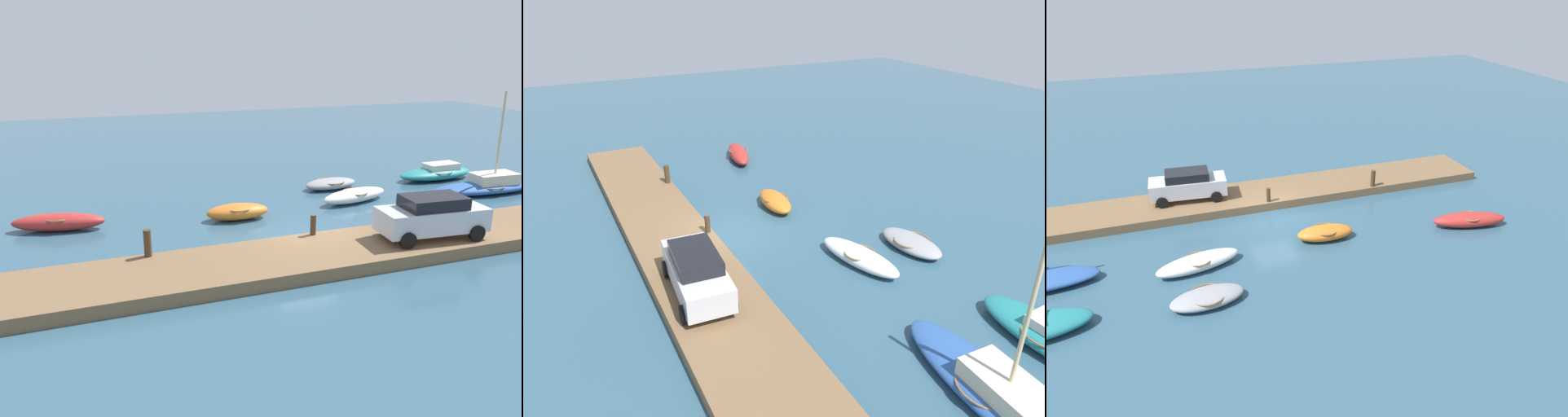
# 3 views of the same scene
# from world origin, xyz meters

# --- Properties ---
(ground_plane) EXTENTS (84.00, 84.00, 0.00)m
(ground_plane) POSITION_xyz_m (0.00, 0.00, 0.00)
(ground_plane) COLOR #33566B
(dock_platform) EXTENTS (27.57, 3.55, 0.49)m
(dock_platform) POSITION_xyz_m (0.00, -2.42, 0.25)
(dock_platform) COLOR brown
(dock_platform) RESTS_ON ground_plane
(rowboat_white) EXTENTS (4.15, 2.09, 0.69)m
(rowboat_white) POSITION_xyz_m (4.73, 4.00, 0.35)
(rowboat_white) COLOR white
(rowboat_white) RESTS_ON ground_plane
(rowboat_red) EXTENTS (4.12, 1.98, 0.77)m
(rowboat_red) POSITION_xyz_m (-9.59, 4.63, 0.39)
(rowboat_red) COLOR #B72D28
(rowboat_red) RESTS_ON ground_plane
(dinghy_orange) EXTENTS (3.00, 1.45, 0.74)m
(dinghy_orange) POSITION_xyz_m (-1.79, 3.38, 0.38)
(dinghy_orange) COLOR orange
(dinghy_orange) RESTS_ON ground_plane
(sailboat_blue) EXTENTS (6.67, 2.24, 5.45)m
(sailboat_blue) POSITION_xyz_m (12.38, 3.05, 0.42)
(sailboat_blue) COLOR #2D569E
(sailboat_blue) RESTS_ON ground_plane
(rowboat_grey) EXTENTS (3.27, 1.84, 0.57)m
(rowboat_grey) POSITION_xyz_m (4.76, 6.75, 0.30)
(rowboat_grey) COLOR #939399
(rowboat_grey) RESTS_ON ground_plane
(mooring_post_west) EXTENTS (0.27, 0.27, 1.01)m
(mooring_post_west) POSITION_xyz_m (-6.55, -0.89, 1.00)
(mooring_post_west) COLOR #47331E
(mooring_post_west) RESTS_ON dock_platform
(mooring_post_mid_west) EXTENTS (0.23, 0.23, 0.83)m
(mooring_post_mid_west) POSITION_xyz_m (0.02, -0.89, 0.91)
(mooring_post_mid_west) COLOR #47331E
(mooring_post_mid_west) RESTS_ON dock_platform
(parked_car) EXTENTS (4.39, 2.17, 1.70)m
(parked_car) POSITION_xyz_m (4.25, -2.77, 1.38)
(parked_car) COLOR silver
(parked_car) RESTS_ON dock_platform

